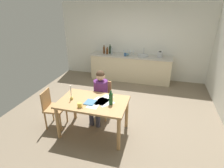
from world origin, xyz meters
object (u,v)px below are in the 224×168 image
Objects in this scene: sink_unit at (143,55)px; coffee_mug at (80,105)px; bottle_vinegar at (107,51)px; stovetop_kettle at (160,54)px; person_seated at (100,93)px; wine_bottle_on_table at (111,99)px; wine_glass_back_right at (124,51)px; chair_at_table at (102,97)px; book_magazine at (90,102)px; candlestick at (71,95)px; bottle_sauce at (112,51)px; bottle_oil at (104,50)px; mixing_bowl at (127,54)px; bottle_wine_red at (110,50)px; wine_glass_by_kettle at (130,51)px; teacup_on_counter at (125,54)px; wine_glass_near_sink at (133,51)px; chair_side_empty at (52,107)px; wine_glass_back_left at (127,51)px; dining_table at (93,106)px.

coffee_mug is at bearing -102.92° from sink_unit.
bottle_vinegar is 1.11× the size of stovetop_kettle.
person_seated is 4.19× the size of wine_bottle_on_table.
person_seated is 2.74m from wine_glass_back_right.
chair_at_table is 3.81× the size of book_magazine.
candlestick reaches higher than wine_glass_back_right.
wine_bottle_on_table is at bearing -74.56° from bottle_sauce.
mixing_bowl is at bearing -3.40° from bottle_oil.
bottle_wine_red is (-0.52, 3.20, 0.27)m from book_magazine.
coffee_mug is 0.37m from candlestick.
wine_glass_by_kettle is 1.33× the size of teacup_on_counter.
wine_glass_by_kettle is at bearing 86.05° from person_seated.
sink_unit reaches higher than coffee_mug.
wine_glass_near_sink is (-0.12, 3.25, 0.14)m from wine_bottle_on_table.
stovetop_kettle is (1.19, 2.42, 0.51)m from chair_at_table.
bottle_oil is 2.56× the size of teacup_on_counter.
book_magazine is 3.26m from bottle_wine_red.
wine_bottle_on_table is 1.07× the size of bottle_sauce.
sink_unit is 0.71m from wine_glass_back_right.
mixing_bowl is (0.69, -0.02, -0.06)m from bottle_vinegar.
wine_glass_back_right is (0.87, 3.26, 0.53)m from chair_side_empty.
chair_side_empty is 2.81× the size of candlestick.
wine_glass_near_sink is (0.89, 0.20, 0.01)m from bottle_vinegar.
teacup_on_counter is at bearing -69.69° from wine_glass_back_right.
book_magazine is at bearing -91.41° from wine_glass_back_left.
teacup_on_counter is at bearing -8.23° from bottle_vinegar.
wine_glass_by_kettle is (-1.02, 0.15, 0.01)m from stovetop_kettle.
person_seated is 10.28× the size of coffee_mug.
bottle_vinegar is at bearing -179.25° from bottle_sauce.
book_magazine is (-0.00, -0.74, 0.27)m from chair_at_table.
bottle_wine_red is (0.39, 3.16, 0.55)m from chair_side_empty.
sink_unit is at bearing 81.80° from book_magazine.
coffee_mug is 0.51× the size of book_magazine.
wine_glass_by_kettle is 1.00× the size of wine_glass_back_right.
wine_bottle_on_table is at bearing -83.44° from teacup_on_counter.
sink_unit reaches higher than dining_table.
candlestick reaches higher than wine_bottle_on_table.
sink_unit is 1.21× the size of bottle_oil.
sink_unit is at bearing 2.98° from bottle_sauce.
chair_at_table is at bearing -89.04° from wine_glass_back_right.
dining_table is 5.99× the size of book_magazine.
coffee_mug is at bearing -153.65° from wine_bottle_on_table.
bottle_wine_red reaches higher than mixing_bowl.
chair_at_table is 0.89m from candlestick.
candlestick is 1.67× the size of mixing_bowl.
candlestick is 3.18m from bottle_wine_red.
wine_glass_by_kettle is (0.77, 0.20, 0.01)m from bottle_vinegar.
wine_glass_back_right is at bearing 90.71° from person_seated.
chair_side_empty is 0.89m from coffee_mug.
bottle_wine_red is at bearing -170.59° from wine_glass_back_left.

